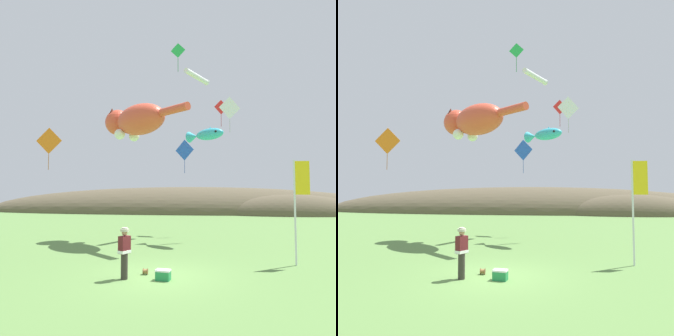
# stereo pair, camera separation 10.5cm
# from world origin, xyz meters

# --- Properties ---
(ground_plane) EXTENTS (120.00, 120.00, 0.00)m
(ground_plane) POSITION_xyz_m (0.00, 0.00, 0.00)
(ground_plane) COLOR #5B8442
(distant_hill_ridge) EXTENTS (59.15, 12.90, 6.98)m
(distant_hill_ridge) POSITION_xyz_m (1.38, 33.47, 0.00)
(distant_hill_ridge) COLOR brown
(distant_hill_ridge) RESTS_ON ground
(festival_attendant) EXTENTS (0.44, 0.49, 1.77)m
(festival_attendant) POSITION_xyz_m (-1.07, -0.48, 0.95)
(festival_attendant) COLOR #332D28
(festival_attendant) RESTS_ON ground
(kite_spool) EXTENTS (0.17, 0.22, 0.22)m
(kite_spool) POSITION_xyz_m (-0.45, 0.21, 0.11)
(kite_spool) COLOR olive
(kite_spool) RESTS_ON ground
(picnic_cooler) EXTENTS (0.54, 0.41, 0.36)m
(picnic_cooler) POSITION_xyz_m (0.28, -0.48, 0.18)
(picnic_cooler) COLOR #268C4C
(picnic_cooler) RESTS_ON ground
(festival_banner_pole) EXTENTS (0.66, 0.08, 4.34)m
(festival_banner_pole) POSITION_xyz_m (5.61, 2.24, 2.84)
(festival_banner_pole) COLOR silver
(festival_banner_pole) RESTS_ON ground
(kite_giant_cat) EXTENTS (5.72, 5.16, 2.17)m
(kite_giant_cat) POSITION_xyz_m (-2.39, 7.69, 7.29)
(kite_giant_cat) COLOR #E04C33
(kite_fish_windsock) EXTENTS (2.46, 2.21, 0.80)m
(kite_fish_windsock) POSITION_xyz_m (1.90, 7.92, 6.42)
(kite_fish_windsock) COLOR #33B2CC
(kite_tube_streamer) EXTENTS (1.76, 2.79, 0.44)m
(kite_tube_streamer) POSITION_xyz_m (1.38, 10.60, 10.95)
(kite_tube_streamer) COLOR white
(kite_diamond_orange) EXTENTS (1.50, 0.06, 2.40)m
(kite_diamond_orange) POSITION_xyz_m (-6.98, 5.85, 5.85)
(kite_diamond_orange) COLOR orange
(kite_diamond_white) EXTENTS (1.41, 0.49, 2.38)m
(kite_diamond_white) POSITION_xyz_m (3.48, 9.41, 8.39)
(kite_diamond_white) COLOR white
(kite_diamond_green) EXTENTS (0.92, 0.16, 1.83)m
(kite_diamond_green) POSITION_xyz_m (0.23, 7.88, 11.68)
(kite_diamond_green) COLOR green
(kite_diamond_blue) EXTENTS (1.35, 0.69, 2.40)m
(kite_diamond_blue) POSITION_xyz_m (0.44, 11.47, 5.92)
(kite_diamond_blue) COLOR blue
(kite_diamond_red) EXTENTS (1.01, 0.41, 1.98)m
(kite_diamond_red) POSITION_xyz_m (3.09, 11.91, 9.07)
(kite_diamond_red) COLOR red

